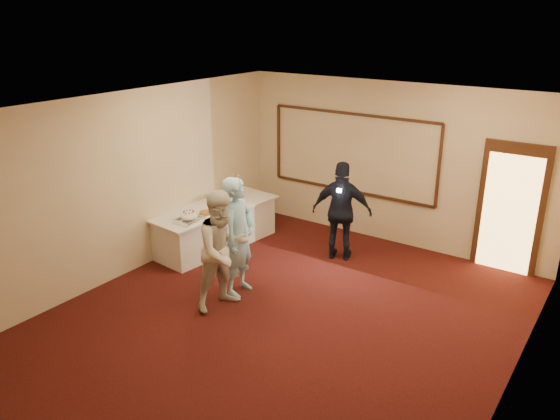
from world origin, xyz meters
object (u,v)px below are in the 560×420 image
at_px(buffet_table, 215,226).
at_px(man, 238,237).
at_px(plate_stack_a, 217,201).
at_px(guest, 342,211).
at_px(plate_stack_b, 230,200).
at_px(tart, 206,213).
at_px(cupcake_stand, 236,186).
at_px(pavlova_tray, 189,217).
at_px(woman, 223,250).

height_order(buffet_table, man, man).
bearing_deg(plate_stack_a, guest, 18.25).
xyz_separation_m(plate_stack_b, tart, (0.00, -0.67, -0.06)).
relative_size(buffet_table, cupcake_stand, 6.46).
distance_m(pavlova_tray, woman, 1.64).
distance_m(pavlova_tray, man, 1.41).
bearing_deg(plate_stack_a, tart, -70.05).
bearing_deg(pavlova_tray, tart, 90.26).
bearing_deg(cupcake_stand, buffet_table, -78.43).
xyz_separation_m(cupcake_stand, woman, (1.75, -2.47, -0.01)).
relative_size(plate_stack_b, guest, 0.12).
distance_m(cupcake_stand, guest, 2.36).
xyz_separation_m(cupcake_stand, man, (1.68, -2.02, 0.02)).
relative_size(pavlova_tray, tart, 1.90).
height_order(buffet_table, plate_stack_a, plate_stack_a).
height_order(buffet_table, plate_stack_b, plate_stack_b).
bearing_deg(man, cupcake_stand, 30.44).
xyz_separation_m(man, woman, (0.07, -0.45, -0.04)).
bearing_deg(pavlova_tray, guest, 39.11).
bearing_deg(woman, tart, 65.34).
distance_m(buffet_table, pavlova_tray, 0.95).
distance_m(woman, guest, 2.53).
relative_size(plate_stack_b, woman, 0.12).
distance_m(buffet_table, plate_stack_b, 0.56).
relative_size(cupcake_stand, plate_stack_b, 1.89).
xyz_separation_m(buffet_table, tart, (0.14, -0.39, 0.41)).
distance_m(buffet_table, cupcake_stand, 1.02).
relative_size(plate_stack_b, man, 0.11).
relative_size(cupcake_stand, woman, 0.22).
bearing_deg(tart, buffet_table, 110.00).
height_order(plate_stack_b, tart, plate_stack_b).
height_order(cupcake_stand, tart, cupcake_stand).
bearing_deg(man, pavlova_tray, 66.30).
bearing_deg(pavlova_tray, woman, -29.09).
bearing_deg(guest, man, 51.17).
xyz_separation_m(cupcake_stand, plate_stack_b, (0.32, -0.58, -0.06)).
bearing_deg(woman, plate_stack_a, 58.94).
xyz_separation_m(buffet_table, guest, (2.18, 0.84, 0.50)).
distance_m(cupcake_stand, plate_stack_b, 0.66).
height_order(buffet_table, woman, woman).
distance_m(man, woman, 0.45).
bearing_deg(plate_stack_a, pavlova_tray, -78.78).
bearing_deg(man, guest, -27.94).
bearing_deg(man, plate_stack_a, 41.17).
xyz_separation_m(pavlova_tray, plate_stack_a, (-0.18, 0.93, -0.00)).
bearing_deg(man, tart, 51.09).
distance_m(pavlova_tray, tart, 0.43).
relative_size(tart, guest, 0.15).
bearing_deg(guest, buffet_table, 0.98).
height_order(pavlova_tray, man, man).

